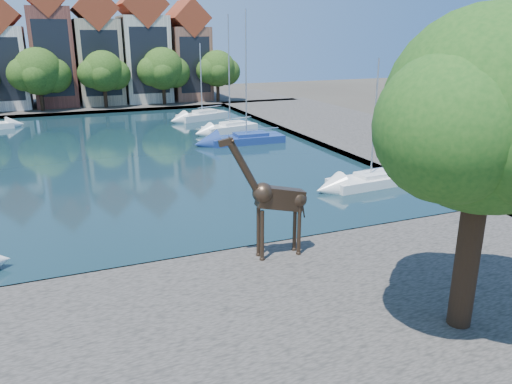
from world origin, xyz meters
TOP-DOWN VIEW (x-y plane):
  - ground at (0.00, 0.00)m, footprint 160.00×160.00m
  - water_basin at (0.00, 24.00)m, footprint 38.00×50.00m
  - near_quay at (0.00, -7.00)m, footprint 50.00×14.00m
  - far_quay at (0.00, 56.00)m, footprint 60.00×16.00m
  - right_quay at (25.00, 24.00)m, footprint 14.00×52.00m
  - plane_tree at (7.62, -9.01)m, footprint 8.32×6.40m
  - townhouse_west_inner at (-10.50, 55.99)m, footprint 6.43×9.18m
  - townhouse_center at (-4.00, 55.99)m, footprint 5.44×9.18m
  - townhouse_east_inner at (2.00, 55.99)m, footprint 5.94×9.18m
  - townhouse_east_mid at (8.50, 55.99)m, footprint 6.43×9.18m
  - townhouse_east_end at (15.00, 55.99)m, footprint 5.44×9.18m
  - far_tree_mid_west at (-5.89, 50.49)m, footprint 7.80×6.00m
  - far_tree_mid_east at (2.10, 50.49)m, footprint 7.02×5.40m
  - far_tree_east at (10.11, 50.49)m, footprint 7.54×5.80m
  - far_tree_far_east at (18.09, 50.49)m, footprint 6.76×5.20m
  - giraffe_statue at (3.76, -1.49)m, footprint 3.92×0.74m
  - sailboat_right_a at (15.00, 7.24)m, footprint 6.24×2.58m
  - sailboat_right_b at (12.10, 23.57)m, footprint 7.18×2.61m
  - sailboat_right_c at (12.46, 29.38)m, footprint 6.19×3.38m
  - sailboat_right_d at (12.00, 38.32)m, footprint 6.64×4.17m

SIDE VIEW (x-z plane):
  - ground at x=0.00m, z-range 0.00..0.00m
  - water_basin at x=0.00m, z-range 0.00..0.08m
  - near_quay at x=0.00m, z-range 0.00..0.50m
  - far_quay at x=0.00m, z-range 0.00..0.50m
  - right_quay at x=25.00m, z-range 0.00..0.50m
  - sailboat_right_a at x=15.00m, z-range -3.73..4.85m
  - sailboat_right_b at x=12.10m, z-range -5.46..6.70m
  - sailboat_right_d at x=12.00m, z-range -3.81..5.15m
  - sailboat_right_c at x=12.46m, z-range -5.26..6.65m
  - giraffe_statue at x=3.76m, z-range 0.45..6.06m
  - far_tree_far_east at x=18.09m, z-range 1.40..8.76m
  - far_tree_mid_east at x=2.10m, z-range 1.37..8.89m
  - far_tree_east at x=10.11m, z-range 1.32..9.16m
  - far_tree_mid_west at x=-5.89m, z-range 1.29..9.29m
  - townhouse_east_end at x=15.00m, z-range -0.11..14.32m
  - townhouse_west_inner at x=-10.50m, z-range -0.22..14.92m
  - plane_tree at x=7.62m, z-range 2.36..12.98m
  - townhouse_east_inner at x=2.00m, z-range -0.16..15.63m
  - townhouse_east_mid at x=8.50m, z-range -0.22..16.43m
  - townhouse_center at x=-4.00m, z-range -0.10..16.83m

